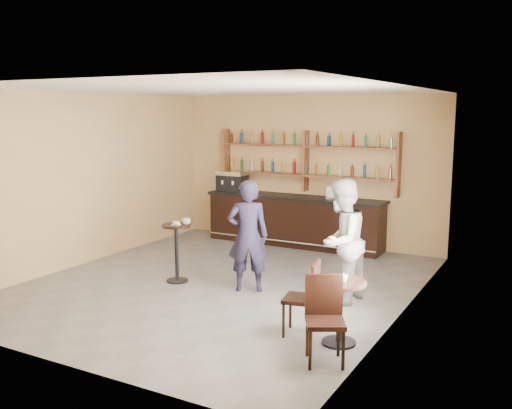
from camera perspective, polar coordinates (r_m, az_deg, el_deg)
The scene contains 23 objects.
floor at distance 9.68m, azimuth -3.35°, elevation -7.91°, with size 7.00×7.00×0.00m, color #5E5F63.
ceiling at distance 9.25m, azimuth -3.55°, elevation 11.39°, with size 7.00×7.00×0.00m, color white.
wall_back at distance 12.41m, azimuth 5.21°, elevation 3.44°, with size 7.00×7.00×0.00m, color tan.
wall_front at distance 6.68m, azimuth -19.68°, elevation -2.15°, with size 7.00×7.00×0.00m, color tan.
wall_left at distance 11.21m, azimuth -16.55°, elevation 2.46°, with size 7.00×7.00×0.00m, color tan.
wall_right at distance 8.15m, azimuth 14.70°, elevation 0.09°, with size 7.00×7.00×0.00m, color tan.
window_pane at distance 6.99m, azimuth 12.26°, elevation -0.49°, with size 2.00×2.00×0.00m, color white.
window_frame at distance 6.99m, azimuth 12.21°, elevation -0.48°, with size 0.04×1.70×2.10m, color black, non-canonical shape.
shelf_unit at distance 12.27m, azimuth 4.98°, elevation 4.36°, with size 4.00×0.26×1.40m, color brown, non-canonical shape.
liquor_bottles at distance 12.26m, azimuth 5.00°, elevation 5.16°, with size 3.68×0.10×1.00m, color #8C5919, non-canonical shape.
bar_counter at distance 12.31m, azimuth 3.85°, elevation -1.60°, with size 3.96×0.77×1.07m, color black, non-canonical shape.
espresso_machine at distance 12.91m, azimuth -2.38°, elevation 2.36°, with size 0.64×0.41×0.45m, color black, non-canonical shape.
pastry_case at distance 11.82m, azimuth 8.33°, elevation 1.17°, with size 0.46×0.36×0.27m, color silver, non-canonical shape.
pedestal_table at distance 9.75m, azimuth -7.93°, elevation -4.84°, with size 0.48×0.48×0.99m, color black, non-canonical shape.
napkin at distance 9.64m, azimuth -8.00°, elevation -1.99°, with size 0.15×0.15×0.00m, color white.
donut at distance 9.62m, azimuth -7.99°, elevation -1.86°, with size 0.13×0.13×0.05m, color #B87243.
cup_pedestal at distance 9.63m, azimuth -6.98°, elevation -1.67°, with size 0.14×0.14×0.11m, color white.
man_main at distance 9.09m, azimuth -0.81°, elevation -3.15°, with size 0.66×0.43×1.80m, color black.
cafe_table at distance 7.24m, azimuth 8.35°, elevation -10.63°, with size 0.64×0.64×0.81m, color black, non-canonical shape.
cup_cafe at distance 7.08m, azimuth 8.82°, elevation -7.27°, with size 0.09×0.09×0.08m, color white.
chair_west at distance 7.45m, azimuth 4.49°, elevation -9.30°, with size 0.42×0.42×0.98m, color black, non-canonical shape.
chair_south at distance 6.67m, azimuth 6.94°, elevation -11.53°, with size 0.43×0.43×1.00m, color black, non-canonical shape.
patron_second at distance 8.61m, azimuth 8.52°, elevation -3.68°, with size 0.92×0.71×1.89m, color gray.
Camera 1 is at (4.94, -7.81, 2.87)m, focal length 40.00 mm.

